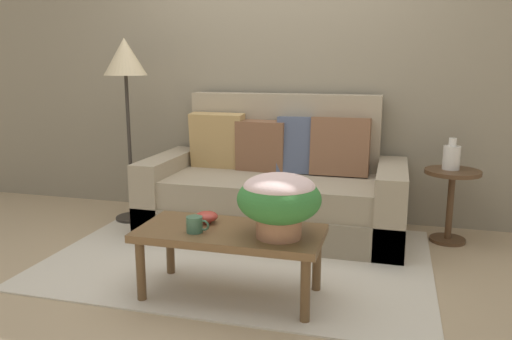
{
  "coord_description": "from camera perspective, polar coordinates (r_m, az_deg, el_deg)",
  "views": [
    {
      "loc": [
        0.98,
        -3.01,
        1.32
      ],
      "look_at": [
        0.11,
        0.14,
        0.62
      ],
      "focal_mm": 35.68,
      "sensor_mm": 36.0,
      "label": 1
    }
  ],
  "objects": [
    {
      "name": "area_rug",
      "position": [
        3.55,
        -1.8,
        -9.75
      ],
      "size": [
        2.53,
        1.77,
        0.01
      ],
      "primitive_type": "cube",
      "color": "beige",
      "rests_on": "ground"
    },
    {
      "name": "ground_plane",
      "position": [
        3.43,
        -2.46,
        -10.61
      ],
      "size": [
        14.0,
        14.0,
        0.0
      ],
      "primitive_type": "plane",
      "color": "tan"
    },
    {
      "name": "couch",
      "position": [
        4.03,
        2.24,
        -2.07
      ],
      "size": [
        1.99,
        0.92,
        1.07
      ],
      "color": "gray",
      "rests_on": "ground"
    },
    {
      "name": "wall_back",
      "position": [
        4.4,
        2.59,
        14.21
      ],
      "size": [
        6.4,
        0.12,
        2.98
      ],
      "primitive_type": "cube",
      "color": "gray",
      "rests_on": "ground"
    },
    {
      "name": "coffee_table",
      "position": [
        2.88,
        -2.89,
        -7.64
      ],
      "size": [
        1.04,
        0.5,
        0.4
      ],
      "color": "brown",
      "rests_on": "ground"
    },
    {
      "name": "coffee_mug",
      "position": [
        2.83,
        -6.85,
        -6.09
      ],
      "size": [
        0.13,
        0.09,
        0.09
      ],
      "color": "#3D664C",
      "rests_on": "coffee_table"
    },
    {
      "name": "potted_plant",
      "position": [
        2.69,
        2.61,
        -3.21
      ],
      "size": [
        0.45,
        0.45,
        0.35
      ],
      "color": "#A36B4C",
      "rests_on": "coffee_table"
    },
    {
      "name": "floor_lamp",
      "position": [
        4.29,
        -14.42,
        10.79
      ],
      "size": [
        0.35,
        0.35,
        1.51
      ],
      "color": "#2D2823",
      "rests_on": "ground"
    },
    {
      "name": "snack_bowl",
      "position": [
        2.98,
        -5.56,
        -5.23
      ],
      "size": [
        0.13,
        0.13,
        0.07
      ],
      "color": "#B2382D",
      "rests_on": "coffee_table"
    },
    {
      "name": "table_vase",
      "position": [
        3.98,
        21.07,
        1.4
      ],
      "size": [
        0.12,
        0.12,
        0.23
      ],
      "color": "silver",
      "rests_on": "side_table"
    },
    {
      "name": "side_table",
      "position": [
        4.01,
        21.03,
        -2.36
      ],
      "size": [
        0.4,
        0.4,
        0.55
      ],
      "color": "#4C331E",
      "rests_on": "ground"
    }
  ]
}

